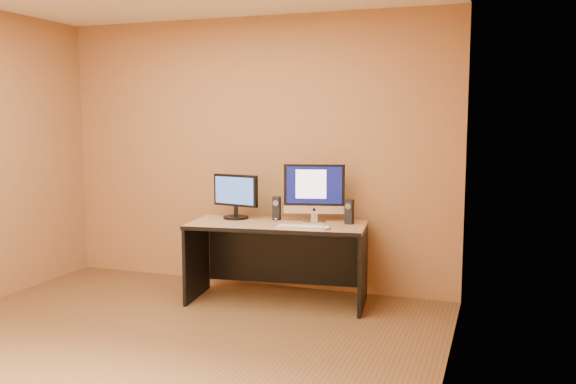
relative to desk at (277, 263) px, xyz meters
name	(u,v)px	position (x,y,z in m)	size (l,w,h in m)	color
floor	(143,356)	(-0.44, -1.48, -0.36)	(4.00, 4.00, 0.00)	brown
walls	(137,169)	(-0.44, -1.48, 0.94)	(4.00, 4.00, 2.60)	#9E653F
desk	(277,263)	(0.00, 0.00, 0.00)	(1.55, 0.68, 0.72)	tan
imac	(314,192)	(0.29, 0.18, 0.62)	(0.55, 0.20, 0.53)	#B9B9BE
second_monitor	(236,197)	(-0.45, 0.11, 0.56)	(0.46, 0.23, 0.41)	black
speaker_left	(277,208)	(-0.07, 0.16, 0.46)	(0.07, 0.07, 0.21)	black
speaker_right	(349,212)	(0.61, 0.18, 0.46)	(0.07, 0.07, 0.21)	black
keyboard	(300,226)	(0.26, -0.13, 0.37)	(0.42, 0.11, 0.02)	silver
mouse	(327,227)	(0.50, -0.14, 0.38)	(0.06, 0.10, 0.03)	silver
cable_a	(315,219)	(0.26, 0.30, 0.36)	(0.01, 0.01, 0.21)	black
cable_b	(311,219)	(0.23, 0.27, 0.36)	(0.01, 0.01, 0.17)	black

